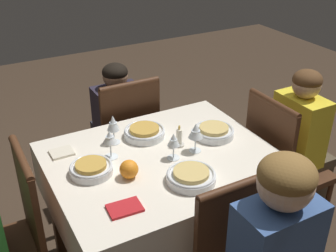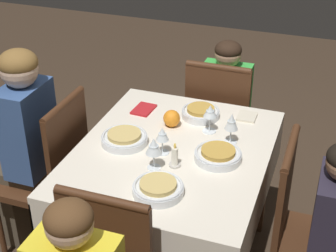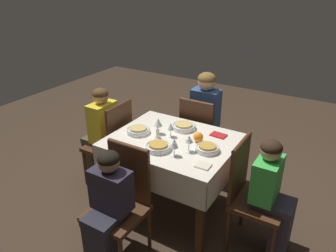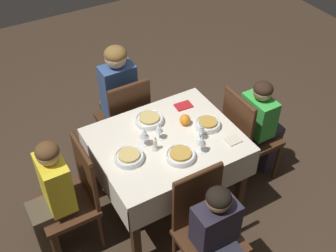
% 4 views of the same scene
% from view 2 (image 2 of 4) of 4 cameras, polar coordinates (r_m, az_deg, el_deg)
% --- Properties ---
extents(dining_table, '(1.11, 0.91, 0.78)m').
position_cam_2_polar(dining_table, '(2.53, 0.50, -4.79)').
color(dining_table, silver).
rests_on(dining_table, ground_plane).
extents(chair_north, '(0.42, 0.42, 0.97)m').
position_cam_2_polar(chair_north, '(2.83, -12.75, -4.90)').
color(chair_north, '#472816').
rests_on(chair_north, ground_plane).
extents(chair_south, '(0.42, 0.42, 0.97)m').
position_cam_2_polar(chair_south, '(2.47, 15.01, -11.19)').
color(chair_south, '#472816').
rests_on(chair_south, ground_plane).
extents(chair_east, '(0.42, 0.42, 0.97)m').
position_cam_2_polar(chair_east, '(3.22, 5.78, 0.37)').
color(chair_east, '#472816').
rests_on(chair_east, ground_plane).
extents(person_adult_denim, '(0.30, 0.34, 1.20)m').
position_cam_2_polar(person_adult_denim, '(2.82, -15.84, -1.62)').
color(person_adult_denim, '#4C4233').
rests_on(person_adult_denim, ground_plane).
extents(person_child_green, '(0.33, 0.30, 1.02)m').
position_cam_2_polar(person_child_green, '(3.35, 6.55, 2.30)').
color(person_child_green, '#383342').
rests_on(person_child_green, ground_plane).
extents(bowl_north, '(0.23, 0.23, 0.06)m').
position_cam_2_polar(bowl_north, '(2.51, -4.85, -1.33)').
color(bowl_north, silver).
rests_on(bowl_north, dining_table).
extents(wine_glass_north, '(0.06, 0.06, 0.14)m').
position_cam_2_polar(wine_glass_north, '(2.39, -0.62, -1.02)').
color(wine_glass_north, white).
rests_on(wine_glass_north, dining_table).
extents(bowl_south, '(0.22, 0.22, 0.06)m').
position_cam_2_polar(bowl_south, '(2.39, 5.57, -3.18)').
color(bowl_south, silver).
rests_on(bowl_south, dining_table).
extents(wine_glass_south, '(0.07, 0.07, 0.16)m').
position_cam_2_polar(wine_glass_south, '(2.48, 7.05, 0.38)').
color(wine_glass_south, white).
rests_on(wine_glass_south, dining_table).
extents(bowl_west, '(0.22, 0.22, 0.06)m').
position_cam_2_polar(bowl_west, '(2.17, -1.10, -6.88)').
color(bowl_west, silver).
rests_on(bowl_west, dining_table).
extents(wine_glass_west, '(0.07, 0.07, 0.16)m').
position_cam_2_polar(wine_glass_west, '(2.28, -1.59, -2.34)').
color(wine_glass_west, white).
rests_on(wine_glass_west, dining_table).
extents(bowl_east, '(0.20, 0.20, 0.06)m').
position_cam_2_polar(bowl_east, '(2.74, 3.64, 1.53)').
color(bowl_east, silver).
rests_on(bowl_east, dining_table).
extents(wine_glass_east, '(0.07, 0.07, 0.15)m').
position_cam_2_polar(wine_glass_east, '(2.57, 4.69, 1.51)').
color(wine_glass_east, white).
rests_on(wine_glass_east, dining_table).
extents(candle_centerpiece, '(0.05, 0.05, 0.12)m').
position_cam_2_polar(candle_centerpiece, '(2.33, 0.76, -3.58)').
color(candle_centerpiece, beige).
rests_on(candle_centerpiece, dining_table).
extents(orange_fruit, '(0.09, 0.09, 0.09)m').
position_cam_2_polar(orange_fruit, '(2.64, 0.41, 0.85)').
color(orange_fruit, orange).
rests_on(orange_fruit, dining_table).
extents(napkin_red_folded, '(0.15, 0.11, 0.01)m').
position_cam_2_polar(napkin_red_folded, '(2.81, -2.71, 1.86)').
color(napkin_red_folded, red).
rests_on(napkin_red_folded, dining_table).
extents(napkin_spare_side, '(0.11, 0.10, 0.01)m').
position_cam_2_polar(napkin_spare_side, '(2.77, 8.74, 1.04)').
color(napkin_spare_side, beige).
rests_on(napkin_spare_side, dining_table).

